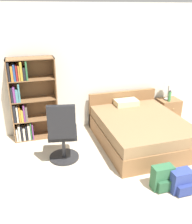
{
  "coord_description": "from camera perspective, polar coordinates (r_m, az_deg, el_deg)",
  "views": [
    {
      "loc": [
        -1.57,
        -1.81,
        2.49
      ],
      "look_at": [
        -0.42,
        1.98,
        0.83
      ],
      "focal_mm": 40.0,
      "sensor_mm": 36.0,
      "label": 1
    }
  ],
  "objects": [
    {
      "name": "backpack_blue",
      "position": [
        3.95,
        18.86,
        -14.84
      ],
      "size": [
        0.31,
        0.26,
        0.34
      ],
      "color": "navy",
      "rests_on": "ground_plane"
    },
    {
      "name": "wall_back",
      "position": [
        5.42,
        0.46,
        9.97
      ],
      "size": [
        9.0,
        0.06,
        2.6
      ],
      "color": "silver",
      "rests_on": "ground_plane"
    },
    {
      "name": "bed",
      "position": [
        5.04,
        9.8,
        -3.79
      ],
      "size": [
        1.56,
        1.97,
        0.78
      ],
      "color": "brown",
      "rests_on": "ground_plane"
    },
    {
      "name": "office_chair",
      "position": [
        4.24,
        -7.6,
        -5.17
      ],
      "size": [
        0.56,
        0.64,
        1.12
      ],
      "color": "#232326",
      "rests_on": "ground_plane"
    },
    {
      "name": "table_lamp",
      "position": [
        5.95,
        16.46,
        6.91
      ],
      "size": [
        0.25,
        0.25,
        0.57
      ],
      "color": "#B2B2B7",
      "rests_on": "nightstand"
    },
    {
      "name": "nightstand",
      "position": [
        6.18,
        16.14,
        0.53
      ],
      "size": [
        0.49,
        0.42,
        0.51
      ],
      "color": "brown",
      "rests_on": "ground_plane"
    },
    {
      "name": "water_bottle",
      "position": [
        5.94,
        16.47,
        3.48
      ],
      "size": [
        0.07,
        0.07,
        0.26
      ],
      "color": "#3F8C4C",
      "rests_on": "nightstand"
    },
    {
      "name": "bookshelf",
      "position": [
        5.07,
        -15.47,
        2.52
      ],
      "size": [
        0.88,
        0.34,
        1.64
      ],
      "color": "brown",
      "rests_on": "ground_plane"
    },
    {
      "name": "backpack_green",
      "position": [
        3.92,
        14.95,
        -14.42
      ],
      "size": [
        0.31,
        0.22,
        0.37
      ],
      "color": "#2D603D",
      "rests_on": "ground_plane"
    }
  ]
}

